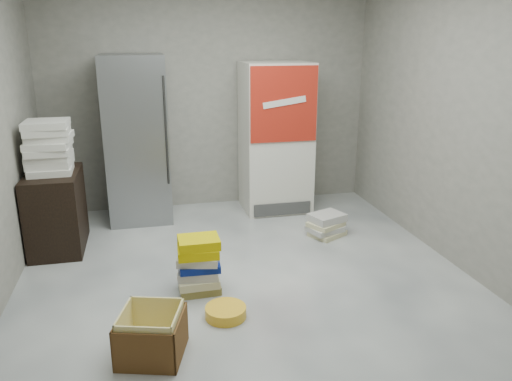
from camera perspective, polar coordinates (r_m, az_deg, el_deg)
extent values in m
plane|color=silver|center=(4.31, -0.28, -11.81)|extent=(5.00, 5.00, 0.00)
cube|color=gray|center=(6.27, -5.37, 10.86)|extent=(4.00, 0.04, 2.80)
cube|color=gray|center=(1.59, 19.92, -9.84)|extent=(4.00, 0.04, 2.80)
cube|color=gray|center=(4.68, 24.55, 7.20)|extent=(0.04, 5.00, 2.80)
cube|color=gray|center=(5.92, -13.46, 5.67)|extent=(0.70, 0.70, 1.90)
cylinder|color=#333333|center=(5.54, -10.25, 6.68)|extent=(0.02, 0.02, 1.19)
cube|color=silver|center=(6.13, 2.24, 6.05)|extent=(0.80, 0.70, 1.80)
cube|color=#B12214|center=(5.71, 3.23, 9.78)|extent=(0.78, 0.02, 0.85)
cube|color=white|center=(5.70, 3.28, 10.03)|extent=(0.50, 0.01, 0.14)
cube|color=#3F3F3F|center=(6.01, 3.03, -2.12)|extent=(0.70, 0.02, 0.15)
cube|color=black|center=(5.43, -21.84, -2.19)|extent=(0.50, 0.80, 0.80)
cube|color=white|center=(5.30, -22.38, 2.20)|extent=(0.41, 0.41, 0.06)
cube|color=white|center=(5.31, -22.46, 2.93)|extent=(0.41, 0.41, 0.06)
cube|color=white|center=(5.29, -22.55, 3.61)|extent=(0.42, 0.42, 0.06)
cube|color=white|center=(5.26, -22.62, 4.24)|extent=(0.41, 0.41, 0.06)
cube|color=white|center=(5.24, -22.68, 4.92)|extent=(0.42, 0.42, 0.06)
cube|color=white|center=(5.25, -22.52, 5.69)|extent=(0.41, 0.41, 0.06)
cube|color=white|center=(5.22, -22.76, 6.34)|extent=(0.42, 0.42, 0.06)
cube|color=white|center=(5.21, -22.87, 7.02)|extent=(0.40, 0.40, 0.06)
cube|color=olive|center=(4.37, -6.45, -10.92)|extent=(0.35, 0.28, 0.07)
cube|color=beige|center=(4.33, -6.61, -10.22)|extent=(0.34, 0.27, 0.07)
cube|color=#B6B3AE|center=(4.32, -6.62, -9.26)|extent=(0.37, 0.31, 0.07)
cube|color=navy|center=(4.28, -6.45, -8.48)|extent=(0.35, 0.28, 0.06)
cube|color=#B6B3AE|center=(4.25, -6.62, -7.71)|extent=(0.39, 0.33, 0.07)
cube|color=#C7B202|center=(4.21, -6.64, -6.90)|extent=(0.35, 0.28, 0.08)
cube|color=#C7B202|center=(4.18, -6.56, -5.91)|extent=(0.34, 0.27, 0.08)
cube|color=beige|center=(5.53, 8.14, -4.86)|extent=(0.45, 0.42, 0.05)
cube|color=#B6B3AE|center=(5.50, 7.89, -4.34)|extent=(0.43, 0.38, 0.06)
cube|color=beige|center=(5.49, 7.99, -3.80)|extent=(0.44, 0.41, 0.05)
cube|color=#B6B3AE|center=(5.49, 8.11, -3.08)|extent=(0.43, 0.39, 0.08)
cube|color=gold|center=(3.67, -11.70, -17.84)|extent=(0.49, 0.49, 0.01)
cube|color=brown|center=(3.76, -11.03, -14.29)|extent=(0.41, 0.13, 0.30)
cube|color=brown|center=(3.43, -12.75, -17.80)|extent=(0.41, 0.13, 0.30)
cube|color=brown|center=(3.65, -15.05, -15.66)|extent=(0.13, 0.41, 0.30)
cube|color=brown|center=(3.55, -8.54, -16.23)|extent=(0.13, 0.41, 0.30)
cube|color=gold|center=(3.73, -11.11, -14.17)|extent=(0.37, 0.12, 0.34)
cube|color=gold|center=(3.43, -12.69, -17.35)|extent=(0.37, 0.12, 0.34)
cube|color=gold|center=(3.63, -14.80, -15.41)|extent=(0.12, 0.37, 0.34)
cube|color=gold|center=(3.54, -8.85, -15.94)|extent=(0.12, 0.37, 0.34)
cylinder|color=yellow|center=(3.99, -3.49, -13.70)|extent=(0.34, 0.34, 0.09)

